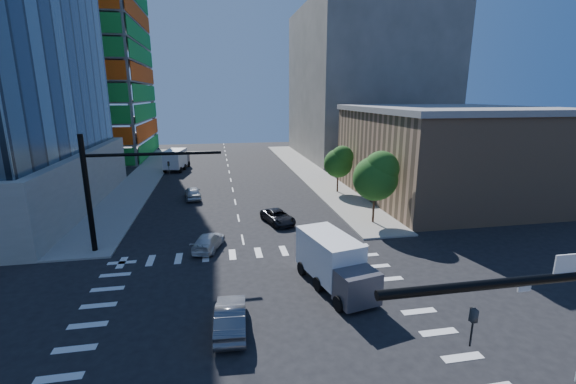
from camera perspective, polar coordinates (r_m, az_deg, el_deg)
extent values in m
plane|color=black|center=(22.25, -4.41, -18.14)|extent=(160.00, 160.00, 0.00)
cube|color=silver|center=(22.25, -4.41, -18.12)|extent=(20.00, 20.00, 0.01)
cube|color=gray|center=(61.59, 3.07, 3.11)|extent=(5.00, 60.00, 0.15)
cube|color=gray|center=(60.84, -20.49, 2.09)|extent=(5.00, 60.00, 0.15)
cube|color=green|center=(82.74, -21.17, 22.07)|extent=(0.12, 24.00, 49.00)
cube|color=#E54B0D|center=(73.88, -33.40, 21.84)|extent=(24.00, 0.12, 49.00)
cube|color=#987758|center=(49.26, 22.65, 5.06)|extent=(20.00, 22.00, 10.00)
cube|color=slate|center=(48.81, 23.25, 11.21)|extent=(20.50, 22.50, 0.60)
cube|color=#605C57|center=(79.20, 11.17, 15.46)|extent=(24.00, 30.00, 28.00)
cylinder|color=black|center=(11.86, 36.10, -10.11)|extent=(10.00, 0.24, 0.24)
imported|color=black|center=(10.77, 25.54, -17.63)|extent=(0.16, 0.20, 1.00)
cube|color=white|center=(11.74, 36.35, -8.54)|extent=(0.90, 0.04, 0.50)
cylinder|color=black|center=(32.54, -27.54, -0.29)|extent=(0.40, 0.40, 9.00)
cylinder|color=black|center=(30.88, -19.24, 5.33)|extent=(10.00, 0.24, 0.24)
imported|color=black|center=(30.92, -17.24, 3.43)|extent=(0.16, 0.20, 1.00)
cylinder|color=#382316|center=(37.27, 12.54, -2.68)|extent=(0.20, 0.20, 2.27)
sphere|color=#134412|center=(36.51, 12.80, 1.96)|extent=(4.16, 4.16, 4.16)
sphere|color=#2D6521|center=(36.22, 13.65, 3.39)|extent=(3.25, 3.25, 3.25)
cylinder|color=#382316|center=(48.28, 7.34, 1.18)|extent=(0.20, 0.20, 1.92)
sphere|color=#134412|center=(47.76, 7.44, 4.23)|extent=(3.52, 3.52, 3.52)
sphere|color=#2D6521|center=(47.47, 8.04, 5.16)|extent=(2.75, 2.75, 2.75)
imported|color=black|center=(36.66, -1.51, -3.69)|extent=(3.25, 4.96, 1.27)
imported|color=silver|center=(31.34, -11.70, -7.18)|extent=(2.96, 4.63, 1.25)
imported|color=#B2B6BA|center=(46.44, -13.93, -0.12)|extent=(2.26, 4.53, 1.48)
imported|color=#55565B|center=(21.13, -8.49, -17.84)|extent=(1.83, 4.52, 1.46)
cube|color=silver|center=(24.39, 7.25, -10.06)|extent=(3.44, 5.43, 2.62)
cube|color=#43424A|center=(24.67, 7.20, -11.45)|extent=(2.65, 2.27, 1.91)
cube|color=silver|center=(65.34, -16.14, 4.94)|extent=(3.48, 5.69, 2.76)
cube|color=#43424A|center=(65.45, -16.10, 4.35)|extent=(2.75, 2.33, 2.02)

